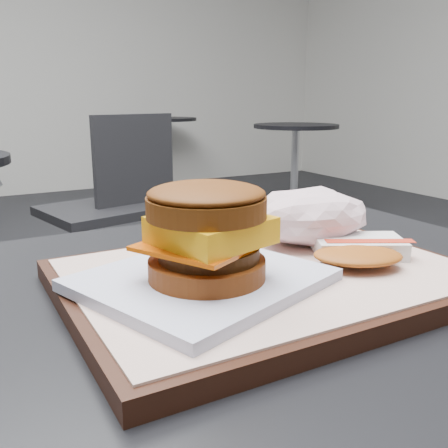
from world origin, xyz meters
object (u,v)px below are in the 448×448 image
(crumpled_wrapper, at_px, (310,216))
(neighbor_chair, at_px, (110,199))
(serving_tray, at_px, (267,278))
(hash_brown, at_px, (358,250))
(breakfast_sandwich, at_px, (206,244))

(crumpled_wrapper, distance_m, neighbor_chair, 1.78)
(crumpled_wrapper, bearing_deg, serving_tray, -150.30)
(hash_brown, relative_size, neighbor_chair, 0.15)
(breakfast_sandwich, xyz_separation_m, hash_brown, (0.17, -0.01, -0.03))
(hash_brown, xyz_separation_m, neighbor_chair, (0.26, 1.81, -0.29))
(serving_tray, xyz_separation_m, crumpled_wrapper, (0.09, 0.05, 0.04))
(breakfast_sandwich, bearing_deg, hash_brown, -2.56)
(breakfast_sandwich, bearing_deg, crumpled_wrapper, 22.19)
(serving_tray, height_order, neighbor_chair, neighbor_chair)
(breakfast_sandwich, relative_size, hash_brown, 1.74)
(serving_tray, height_order, crumpled_wrapper, crumpled_wrapper)
(serving_tray, distance_m, neighbor_chair, 1.84)
(breakfast_sandwich, distance_m, hash_brown, 0.17)
(breakfast_sandwich, bearing_deg, serving_tray, 11.74)
(breakfast_sandwich, bearing_deg, neighbor_chair, 76.46)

